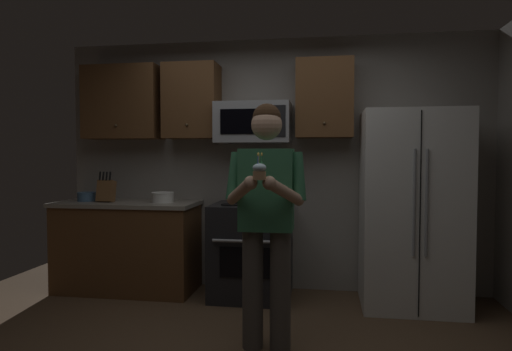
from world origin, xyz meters
TOP-DOWN VIEW (x-y plane):
  - wall_back at (0.00, 1.75)m, footprint 4.40×0.10m
  - oven_range at (-0.15, 1.36)m, footprint 0.76×0.70m
  - microwave at (-0.15, 1.48)m, footprint 0.74×0.41m
  - refrigerator at (1.35, 1.32)m, footprint 0.90×0.75m
  - cabinet_row_upper at (-0.72, 1.53)m, footprint 2.78×0.36m
  - counter_left at (-1.45, 1.38)m, footprint 1.44×0.66m
  - knife_block at (-1.65, 1.33)m, footprint 0.16×0.15m
  - bowl_large_white at (-1.07, 1.37)m, footprint 0.23×0.23m
  - bowl_small_colored at (-1.89, 1.38)m, footprint 0.20×0.20m
  - person at (0.15, 0.20)m, footprint 0.60×0.48m
  - cupcake at (0.15, -0.13)m, footprint 0.09×0.09m

SIDE VIEW (x-z plane):
  - oven_range at x=-0.15m, z-range 0.00..0.93m
  - counter_left at x=-1.45m, z-range 0.00..0.92m
  - refrigerator at x=1.35m, z-range 0.00..1.80m
  - bowl_small_colored at x=-1.89m, z-range 0.92..1.01m
  - bowl_large_white at x=-1.07m, z-range 0.92..1.03m
  - person at x=0.15m, z-range 0.11..1.88m
  - knife_block at x=-1.65m, z-range 0.87..1.19m
  - cupcake at x=0.15m, z-range 1.21..1.38m
  - wall_back at x=0.00m, z-range 0.00..2.60m
  - microwave at x=-0.15m, z-range 1.52..1.92m
  - cabinet_row_upper at x=-0.72m, z-range 1.57..2.33m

